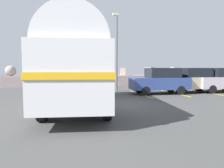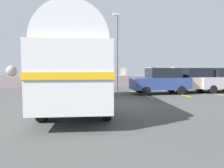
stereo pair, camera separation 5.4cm
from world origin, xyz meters
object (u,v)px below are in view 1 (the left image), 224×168
(vintage_coach, at_px, (80,64))
(parked_car_middle, at_px, (192,80))
(parked_car_nearest, at_px, (160,81))
(lamp_post, at_px, (117,49))
(parked_car_far, at_px, (222,80))

(vintage_coach, relative_size, parked_car_middle, 2.12)
(parked_car_nearest, distance_m, lamp_post, 4.16)
(vintage_coach, xyz_separation_m, parked_car_middle, (8.71, 3.82, -1.08))
(parked_car_nearest, relative_size, parked_car_middle, 1.01)
(vintage_coach, bearing_deg, parked_car_nearest, 39.41)
(parked_car_middle, distance_m, lamp_post, 6.21)
(lamp_post, bearing_deg, parked_car_far, -15.93)
(parked_car_far, bearing_deg, lamp_post, 78.29)
(parked_car_nearest, distance_m, parked_car_far, 5.12)
(vintage_coach, distance_m, parked_car_nearest, 7.10)
(parked_car_nearest, xyz_separation_m, parked_car_far, (5.12, -0.15, 0.00))
(parked_car_far, bearing_deg, vintage_coach, 111.74)
(parked_car_far, xyz_separation_m, lamp_post, (-7.81, 2.23, 2.39))
(vintage_coach, bearing_deg, parked_car_middle, 31.71)
(parked_car_nearest, distance_m, parked_car_middle, 2.72)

